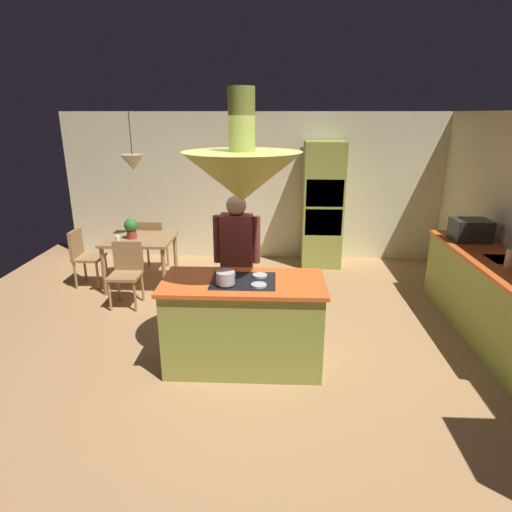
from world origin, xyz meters
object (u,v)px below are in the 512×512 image
object	(u,v)px
oven_tower	(322,205)
potted_plant_on_table	(131,227)
chair_at_corner	(84,254)
cup_on_table	(118,239)
person_at_island	(237,257)
dining_table	(140,245)
kitchen_island	(244,323)
canister_tea	(511,259)
chair_by_back_wall	(153,242)
microwave_on_counter	(470,230)
cooking_pot_on_cooktop	(225,278)
chair_facing_island	(126,269)

from	to	relation	value
oven_tower	potted_plant_on_table	world-z (taller)	oven_tower
chair_at_corner	cup_on_table	size ratio (longest dim) A/B	9.67
cup_on_table	person_at_island	bearing A→B (deg)	-33.72
dining_table	cup_on_table	distance (m)	0.36
kitchen_island	person_at_island	world-z (taller)	person_at_island
kitchen_island	canister_tea	size ratio (longest dim) A/B	8.19
chair_by_back_wall	oven_tower	bearing A→B (deg)	-170.10
kitchen_island	person_at_island	xyz separation A→B (m)	(-0.12, 0.66, 0.49)
oven_tower	canister_tea	xyz separation A→B (m)	(1.74, -2.72, -0.01)
cup_on_table	microwave_on_counter	xyz separation A→B (m)	(4.79, -0.32, 0.27)
potted_plant_on_table	microwave_on_counter	size ratio (longest dim) A/B	0.65
oven_tower	canister_tea	bearing A→B (deg)	-57.37
dining_table	canister_tea	bearing A→B (deg)	-19.13
chair_at_corner	potted_plant_on_table	xyz separation A→B (m)	(0.77, -0.03, 0.42)
kitchen_island	cooking_pot_on_cooktop	bearing A→B (deg)	-140.91
oven_tower	chair_facing_island	size ratio (longest dim) A/B	2.41
potted_plant_on_table	cooking_pot_on_cooktop	size ratio (longest dim) A/B	1.67
dining_table	person_at_island	size ratio (longest dim) A/B	0.59
chair_facing_island	potted_plant_on_table	bearing A→B (deg)	98.97
kitchen_island	oven_tower	distance (m)	3.47
potted_plant_on_table	chair_facing_island	bearing A→B (deg)	-81.03
person_at_island	potted_plant_on_table	size ratio (longest dim) A/B	5.57
chair_at_corner	cooking_pot_on_cooktop	bearing A→B (deg)	-132.74
oven_tower	person_at_island	xyz separation A→B (m)	(-1.22, -2.58, -0.09)
chair_facing_island	kitchen_island	bearing A→B (deg)	-40.37
oven_tower	dining_table	xyz separation A→B (m)	(-2.80, -1.14, -0.40)
oven_tower	dining_table	size ratio (longest dim) A/B	2.12
kitchen_island	oven_tower	world-z (taller)	oven_tower
chair_by_back_wall	potted_plant_on_table	distance (m)	0.81
oven_tower	cooking_pot_on_cooktop	world-z (taller)	oven_tower
oven_tower	dining_table	distance (m)	3.05
chair_facing_island	canister_tea	size ratio (longest dim) A/B	4.38
oven_tower	microwave_on_counter	distance (m)	2.42
kitchen_island	potted_plant_on_table	xyz separation A→B (m)	(-1.80, 2.07, 0.45)
kitchen_island	chair_at_corner	size ratio (longest dim) A/B	1.87
chair_facing_island	cooking_pot_on_cooktop	xyz separation A→B (m)	(1.54, -1.58, 0.51)
kitchen_island	person_at_island	distance (m)	0.83
chair_facing_island	cooking_pot_on_cooktop	size ratio (longest dim) A/B	4.83
chair_facing_island	microwave_on_counter	distance (m)	4.58
person_at_island	potted_plant_on_table	xyz separation A→B (m)	(-1.68, 1.41, -0.03)
person_at_island	dining_table	bearing A→B (deg)	137.73
dining_table	person_at_island	bearing A→B (deg)	-42.27
kitchen_island	microwave_on_counter	distance (m)	3.30
person_at_island	cup_on_table	size ratio (longest dim) A/B	18.55
oven_tower	person_at_island	size ratio (longest dim) A/B	1.25
oven_tower	potted_plant_on_table	bearing A→B (deg)	-158.04
dining_table	person_at_island	xyz separation A→B (m)	(1.58, -1.44, 0.31)
kitchen_island	canister_tea	distance (m)	2.94
chair_by_back_wall	potted_plant_on_table	size ratio (longest dim) A/B	2.90
cooking_pot_on_cooktop	chair_at_corner	bearing A→B (deg)	137.26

